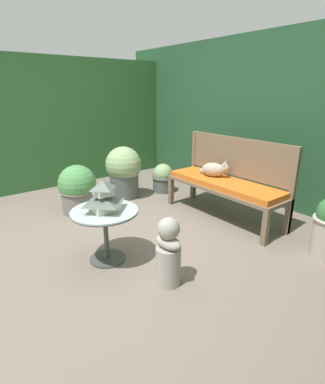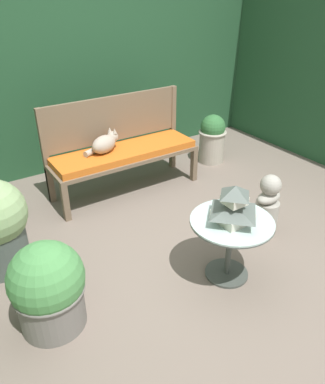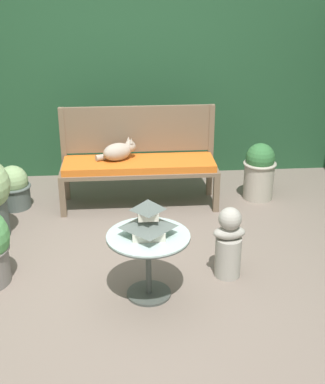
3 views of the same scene
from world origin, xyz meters
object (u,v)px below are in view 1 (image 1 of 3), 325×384
at_px(patio_table, 105,221).
at_px(garden_bust, 168,253).
at_px(cat, 215,169).
at_px(potted_plant_table_near, 124,171).
at_px(garden_bench, 224,186).
at_px(potted_plant_bench_right, 78,189).
at_px(pagoda_birdhouse, 104,198).
at_px(potted_plant_table_far, 163,178).

height_order(patio_table, garden_bust, garden_bust).
height_order(cat, potted_plant_table_near, potted_plant_table_near).
relative_size(garden_bench, potted_plant_bench_right, 2.49).
relative_size(garden_bench, cat, 3.81).
bearing_deg(garden_bench, cat, 168.38).
relative_size(patio_table, potted_plant_bench_right, 0.97).
distance_m(cat, pagoda_birdhouse, 1.71).
bearing_deg(pagoda_birdhouse, cat, 96.96).
distance_m(patio_table, potted_plant_table_near, 1.81).
bearing_deg(garden_bench, garden_bust, -65.32).
bearing_deg(potted_plant_table_far, potted_plant_bench_right, -90.41).
bearing_deg(garden_bust, cat, 116.26).
bearing_deg(garden_bust, potted_plant_table_far, 138.79).
bearing_deg(potted_plant_bench_right, cat, 52.12).
relative_size(pagoda_birdhouse, potted_plant_table_far, 0.70).
height_order(patio_table, potted_plant_bench_right, potted_plant_bench_right).
bearing_deg(pagoda_birdhouse, potted_plant_table_near, 143.48).
distance_m(garden_bench, pagoda_birdhouse, 1.67).
relative_size(cat, potted_plant_bench_right, 0.65).
xyz_separation_m(pagoda_birdhouse, potted_plant_bench_right, (-1.31, 0.28, -0.32)).
height_order(cat, pagoda_birdhouse, pagoda_birdhouse).
relative_size(cat, potted_plant_table_far, 0.93).
height_order(patio_table, potted_plant_table_near, potted_plant_table_near).
relative_size(pagoda_birdhouse, garden_bust, 0.53).
bearing_deg(pagoda_birdhouse, patio_table, 90.00).
height_order(cat, potted_plant_bench_right, cat).
distance_m(pagoda_birdhouse, potted_plant_bench_right, 1.38).
xyz_separation_m(garden_bench, cat, (-0.20, 0.04, 0.16)).
xyz_separation_m(garden_bust, potted_plant_bench_right, (-1.96, 0.05, 0.03)).
xyz_separation_m(garden_bust, potted_plant_table_near, (-2.11, 0.85, 0.12)).
distance_m(garden_bench, potted_plant_table_near, 1.56).
xyz_separation_m(patio_table, potted_plant_table_far, (-1.30, 1.70, -0.19)).
bearing_deg(cat, potted_plant_bench_right, -152.45).
height_order(pagoda_birdhouse, garden_bust, pagoda_birdhouse).
distance_m(garden_bust, potted_plant_table_far, 2.45).
height_order(garden_bust, potted_plant_bench_right, potted_plant_bench_right).
bearing_deg(potted_plant_bench_right, pagoda_birdhouse, -12.14).
bearing_deg(garden_bust, garden_bench, 110.60).
xyz_separation_m(pagoda_birdhouse, garden_bust, (0.65, 0.23, -0.35)).
height_order(pagoda_birdhouse, potted_plant_bench_right, pagoda_birdhouse).
bearing_deg(potted_plant_bench_right, patio_table, -12.14).
relative_size(cat, garden_bust, 0.70).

